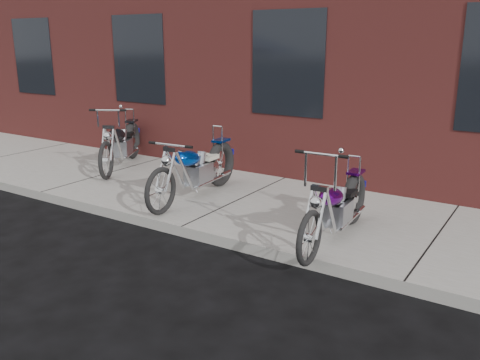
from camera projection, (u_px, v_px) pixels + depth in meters
The scene contains 5 objects.
ground at pixel (182, 237), 6.93m from camera, with size 120.00×120.00×0.00m, color black.
sidewalk at pixel (241, 203), 8.13m from camera, with size 22.00×3.00×0.15m, color gray.
chopper_purple at pixel (336, 210), 6.31m from camera, with size 0.54×2.23×1.25m.
chopper_blue at pixel (196, 171), 8.04m from camera, with size 0.59×2.44×1.06m.
chopper_third at pixel (121, 145), 9.99m from camera, with size 1.27×2.20×1.24m.
Camera 1 is at (4.17, -5.01, 2.60)m, focal length 38.00 mm.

